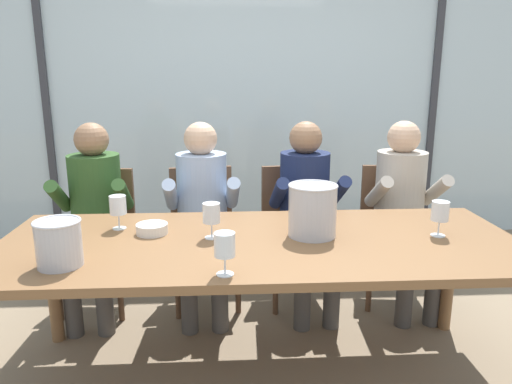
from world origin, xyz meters
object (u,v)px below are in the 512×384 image
(person_navy_polo, at_px, (307,203))
(ice_bucket_secondary, at_px, (59,242))
(chair_left_of_center, at_px, (203,224))
(person_beige_jumper, at_px, (404,202))
(chair_near_curtain, at_px, (100,227))
(wine_glass_by_right_taster, at_px, (118,207))
(tasting_bowl, at_px, (152,229))
(person_olive_shirt, at_px, (94,207))
(chair_center, at_px, (295,222))
(wine_glass_by_left_taster, at_px, (225,247))
(ice_bucket_primary, at_px, (312,210))
(chair_right_of_center, at_px, (393,222))
(dining_table, at_px, (260,253))
(wine_glass_near_bucket, at_px, (211,215))
(person_pale_blue_shirt, at_px, (202,205))
(wine_glass_center_pour, at_px, (440,213))

(person_navy_polo, bearing_deg, ice_bucket_secondary, -143.26)
(chair_left_of_center, distance_m, ice_bucket_secondary, 1.32)
(person_beige_jumper, distance_m, ice_bucket_secondary, 2.10)
(chair_near_curtain, xyz_separation_m, wine_glass_by_right_taster, (0.29, -0.68, 0.32))
(tasting_bowl, bearing_deg, person_olive_shirt, 125.70)
(chair_center, xyz_separation_m, tasting_bowl, (-0.83, -0.80, 0.23))
(ice_bucket_secondary, distance_m, wine_glass_by_left_taster, 0.69)
(chair_left_of_center, xyz_separation_m, ice_bucket_primary, (0.58, -0.86, 0.34))
(person_navy_polo, bearing_deg, chair_left_of_center, 163.51)
(tasting_bowl, bearing_deg, chair_left_of_center, 75.28)
(chair_right_of_center, relative_size, person_beige_jumper, 0.74)
(dining_table, relative_size, ice_bucket_primary, 9.66)
(person_navy_polo, height_order, tasting_bowl, person_navy_polo)
(chair_near_curtain, xyz_separation_m, person_beige_jumper, (1.98, -0.13, 0.17))
(tasting_bowl, height_order, wine_glass_by_left_taster, wine_glass_by_left_taster)
(chair_near_curtain, height_order, chair_center, same)
(ice_bucket_secondary, bearing_deg, chair_near_curtain, 97.60)
(wine_glass_near_bucket, relative_size, wine_glass_by_right_taster, 1.00)
(chair_near_curtain, relative_size, person_pale_blue_shirt, 0.74)
(chair_center, height_order, wine_glass_center_pour, wine_glass_center_pour)
(dining_table, xyz_separation_m, wine_glass_by_right_taster, (-0.71, 0.21, 0.18))
(tasting_bowl, distance_m, wine_glass_near_bucket, 0.32)
(person_beige_jumper, relative_size, wine_glass_center_pour, 6.95)
(person_navy_polo, xyz_separation_m, wine_glass_center_pour, (0.52, -0.75, 0.15))
(chair_left_of_center, xyz_separation_m, chair_right_of_center, (1.29, -0.02, 0.00))
(chair_right_of_center, bearing_deg, chair_near_curtain, -173.23)
(ice_bucket_secondary, distance_m, wine_glass_center_pour, 1.74)
(tasting_bowl, height_order, wine_glass_near_bucket, wine_glass_near_bucket)
(chair_right_of_center, height_order, wine_glass_by_right_taster, wine_glass_by_right_taster)
(person_olive_shirt, height_order, tasting_bowl, person_olive_shirt)
(dining_table, bearing_deg, wine_glass_by_left_taster, -112.78)
(person_navy_polo, distance_m, wine_glass_by_left_taster, 1.28)
(chair_right_of_center, distance_m, wine_glass_by_right_taster, 1.84)
(wine_glass_near_bucket, height_order, wine_glass_center_pour, same)
(chair_center, height_order, person_olive_shirt, person_olive_shirt)
(chair_center, xyz_separation_m, person_beige_jumper, (0.68, -0.17, 0.17))
(person_beige_jumper, bearing_deg, chair_left_of_center, 171.21)
(ice_bucket_primary, relative_size, wine_glass_by_right_taster, 1.48)
(ice_bucket_secondary, xyz_separation_m, wine_glass_center_pour, (1.72, 0.28, 0.02))
(person_olive_shirt, distance_m, ice_bucket_secondary, 1.05)
(chair_left_of_center, distance_m, person_navy_polo, 0.71)
(chair_left_of_center, bearing_deg, wine_glass_near_bucket, -91.77)
(wine_glass_near_bucket, bearing_deg, wine_glass_center_pour, -1.65)
(person_pale_blue_shirt, bearing_deg, chair_near_curtain, 166.19)
(person_navy_polo, bearing_deg, ice_bucket_primary, -101.37)
(chair_left_of_center, distance_m, wine_glass_by_left_taster, 1.36)
(chair_left_of_center, bearing_deg, person_beige_jumper, -14.32)
(ice_bucket_primary, xyz_separation_m, wine_glass_near_bucket, (-0.49, -0.01, -0.01))
(wine_glass_by_right_taster, bearing_deg, chair_left_of_center, 61.06)
(person_olive_shirt, distance_m, tasting_bowl, 0.79)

